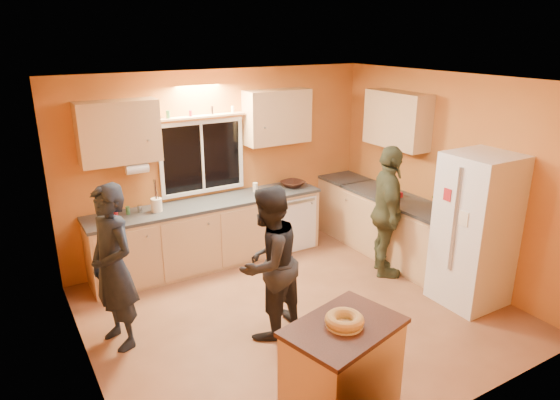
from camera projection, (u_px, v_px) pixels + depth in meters
ground at (299, 312)px, 5.75m from camera, size 4.50×4.50×0.00m
room_shell at (289, 167)px, 5.62m from camera, size 4.54×4.04×2.61m
back_counter at (234, 228)px, 6.99m from camera, size 4.23×0.62×0.90m
right_counter at (397, 229)px, 6.95m from camera, size 0.62×1.84×0.90m
refrigerator at (475, 230)px, 5.72m from camera, size 0.72×0.70×1.80m
island at (342, 372)px, 4.03m from camera, size 1.05×0.83×0.90m
bundt_pastry at (344, 320)px, 3.88m from camera, size 0.31×0.31×0.09m
person_left at (113, 268)px, 4.92m from camera, size 0.57×0.71×1.71m
person_center at (268, 263)px, 5.11m from camera, size 0.97×0.88×1.63m
person_right at (387, 212)px, 6.40m from camera, size 0.91×1.08×1.73m
mixing_bowl at (293, 184)px, 7.32m from camera, size 0.39×0.39×0.08m
utensil_crock at (157, 205)px, 6.30m from camera, size 0.14×0.14×0.17m
potted_plant at (442, 203)px, 6.15m from camera, size 0.32×0.29×0.32m
red_box at (396, 195)px, 6.86m from camera, size 0.17×0.14×0.07m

